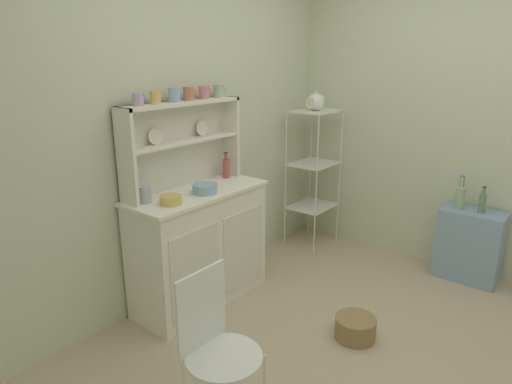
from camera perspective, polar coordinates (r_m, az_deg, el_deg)
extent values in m
plane|color=tan|center=(3.03, 15.53, -19.84)|extent=(3.84, 3.84, 0.00)
cube|color=beige|center=(3.42, -8.57, 7.84)|extent=(3.84, 0.05, 2.50)
cube|color=beige|center=(4.04, 26.39, 7.67)|extent=(0.05, 3.84, 2.50)
cube|color=white|center=(3.36, -7.13, -6.91)|extent=(1.03, 0.42, 0.86)
cube|color=silver|center=(3.08, -7.63, -10.11)|extent=(0.43, 0.01, 0.60)
cube|color=silver|center=(3.41, -1.56, -7.21)|extent=(0.43, 0.01, 0.60)
cube|color=white|center=(3.21, -7.41, -0.08)|extent=(1.06, 0.45, 0.02)
cube|color=silver|center=(3.28, -10.07, 5.94)|extent=(0.99, 0.02, 0.62)
cube|color=white|center=(2.92, -16.14, 4.19)|extent=(0.02, 0.18, 0.62)
cube|color=white|center=(3.56, -3.32, 7.03)|extent=(0.02, 0.18, 0.62)
cube|color=white|center=(3.21, -9.14, 6.33)|extent=(0.95, 0.16, 0.02)
cube|color=white|center=(3.18, -9.37, 11.05)|extent=(0.99, 0.18, 0.02)
cylinder|color=silver|center=(3.09, -12.66, 6.84)|extent=(0.11, 0.03, 0.11)
cylinder|color=silver|center=(3.38, -6.85, 7.97)|extent=(0.11, 0.03, 0.11)
cylinder|color=silver|center=(4.05, 7.62, 0.60)|extent=(0.01, 0.01, 1.30)
cylinder|color=silver|center=(4.41, 10.53, 1.83)|extent=(0.01, 0.01, 1.30)
cylinder|color=silver|center=(4.23, 3.77, 1.41)|extent=(0.01, 0.01, 1.30)
cylinder|color=silver|center=(4.57, 6.87, 2.53)|extent=(0.01, 0.01, 1.30)
cube|color=silver|center=(4.19, 7.55, 10.12)|extent=(0.45, 0.35, 0.01)
cube|color=silver|center=(4.28, 7.30, 3.59)|extent=(0.45, 0.35, 0.01)
cube|color=silver|center=(4.39, 7.09, -1.75)|extent=(0.45, 0.35, 0.01)
cube|color=#849EBC|center=(4.09, 25.38, -6.10)|extent=(0.28, 0.48, 0.59)
cylinder|color=white|center=(2.50, -4.16, -21.63)|extent=(0.01, 0.01, 0.45)
cylinder|color=white|center=(2.21, -4.09, -20.17)|extent=(0.36, 0.36, 0.02)
cube|color=white|center=(2.18, -6.90, -14.53)|extent=(0.31, 0.02, 0.40)
cylinder|color=#93754C|center=(3.14, 12.46, -16.44)|extent=(0.27, 0.27, 0.14)
cylinder|color=#B79ECC|center=(2.94, -14.72, 11.26)|extent=(0.07, 0.07, 0.08)
torus|color=#B79ECC|center=(2.97, -14.04, 11.43)|extent=(0.01, 0.05, 0.05)
cylinder|color=#DBB760|center=(3.03, -12.64, 11.60)|extent=(0.07, 0.07, 0.08)
torus|color=#DBB760|center=(3.05, -11.97, 11.77)|extent=(0.01, 0.05, 0.05)
cylinder|color=#8EB2D1|center=(3.13, -10.30, 12.00)|extent=(0.08, 0.08, 0.09)
torus|color=#8EB2D1|center=(3.16, -9.60, 12.17)|extent=(0.01, 0.05, 0.05)
cylinder|color=#C67556|center=(3.22, -8.52, 12.21)|extent=(0.08, 0.08, 0.09)
torus|color=#C67556|center=(3.25, -7.87, 12.37)|extent=(0.01, 0.05, 0.05)
cylinder|color=#D17A84|center=(3.32, -6.58, 12.42)|extent=(0.08, 0.08, 0.09)
torus|color=#D17A84|center=(3.35, -5.98, 12.56)|extent=(0.01, 0.05, 0.05)
cylinder|color=#9EB78E|center=(3.43, -4.75, 12.63)|extent=(0.08, 0.08, 0.09)
torus|color=#9EB78E|center=(3.46, -4.18, 12.76)|extent=(0.01, 0.05, 0.05)
cylinder|color=#DBB760|center=(2.95, -10.74, -0.99)|extent=(0.14, 0.14, 0.06)
cylinder|color=#8EB2D1|center=(3.15, -6.48, 0.43)|extent=(0.18, 0.18, 0.06)
cylinder|color=#B74C47|center=(3.52, -3.81, 2.96)|extent=(0.05, 0.05, 0.15)
cylinder|color=#B74C47|center=(3.49, -3.84, 4.51)|extent=(0.02, 0.02, 0.05)
cylinder|color=#4C382D|center=(3.49, -3.85, 4.99)|extent=(0.03, 0.03, 0.01)
cylinder|color=#B2B7C6|center=(3.01, -13.84, -0.32)|extent=(0.08, 0.08, 0.11)
cylinder|color=silver|center=(3.00, -14.18, 1.33)|extent=(0.03, 0.01, 0.19)
ellipsoid|color=silver|center=(2.98, -14.33, 3.21)|extent=(0.02, 0.01, 0.01)
cylinder|color=silver|center=(2.99, -13.58, 1.31)|extent=(0.01, 0.02, 0.19)
ellipsoid|color=silver|center=(2.97, -13.71, 3.17)|extent=(0.02, 0.01, 0.01)
sphere|color=white|center=(4.18, 7.60, 11.26)|extent=(0.16, 0.16, 0.16)
sphere|color=silver|center=(4.17, 7.64, 12.46)|extent=(0.02, 0.02, 0.02)
cylinder|color=white|center=(4.27, 8.37, 11.51)|extent=(0.09, 0.02, 0.07)
torus|color=white|center=(4.11, 6.93, 11.18)|extent=(0.01, 0.10, 0.10)
cylinder|color=#9EB78E|center=(3.99, 24.42, -0.67)|extent=(0.07, 0.07, 0.18)
cylinder|color=#4C844C|center=(3.95, 24.85, 1.04)|extent=(0.00, 0.01, 0.12)
sphere|color=#9EB78E|center=(3.94, 24.96, 1.85)|extent=(0.03, 0.03, 0.03)
cylinder|color=#4C844C|center=(3.97, 24.80, 1.00)|extent=(0.00, 0.01, 0.10)
sphere|color=#DBB760|center=(3.95, 24.89, 1.72)|extent=(0.03, 0.03, 0.03)
cylinder|color=#4C844C|center=(3.95, 24.44, 1.13)|extent=(0.00, 0.01, 0.12)
sphere|color=#B79ECC|center=(3.93, 24.55, 2.00)|extent=(0.04, 0.04, 0.04)
cylinder|color=#6B8C60|center=(3.96, 26.73, -1.26)|extent=(0.05, 0.05, 0.16)
cylinder|color=#6B8C60|center=(3.93, 26.93, 0.14)|extent=(0.02, 0.02, 0.05)
cylinder|color=#4C382D|center=(3.92, 26.98, 0.55)|extent=(0.03, 0.03, 0.01)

